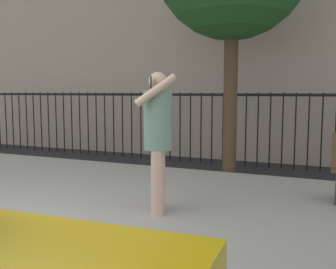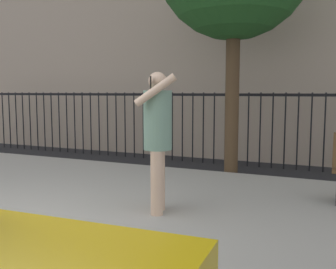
{
  "view_description": "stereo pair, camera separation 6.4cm",
  "coord_description": "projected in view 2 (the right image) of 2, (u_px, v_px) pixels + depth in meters",
  "views": [
    {
      "loc": [
        3.2,
        -2.49,
        1.61
      ],
      "look_at": [
        1.24,
        2.03,
        1.07
      ],
      "focal_mm": 41.78,
      "sensor_mm": 36.0,
      "label": 1
    },
    {
      "loc": [
        3.26,
        -2.46,
        1.61
      ],
      "look_at": [
        1.24,
        2.03,
        1.07
      ],
      "focal_mm": 41.78,
      "sensor_mm": 36.0,
      "label": 2
    }
  ],
  "objects": [
    {
      "name": "iron_fence",
      "position": [
        188.0,
        118.0,
        8.97
      ],
      "size": [
        12.03,
        0.04,
        1.6
      ],
      "color": "black",
      "rests_on": "ground"
    },
    {
      "name": "pedestrian_on_phone",
      "position": [
        158.0,
        132.0,
        4.69
      ],
      "size": [
        0.52,
        0.71,
        1.7
      ],
      "color": "beige",
      "rests_on": "sidewalk"
    },
    {
      "name": "sidewalk",
      "position": [
        95.0,
        197.0,
        5.72
      ],
      "size": [
        28.0,
        4.4,
        0.15
      ],
      "primitive_type": "cube",
      "color": "#9E9B93",
      "rests_on": "ground"
    }
  ]
}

